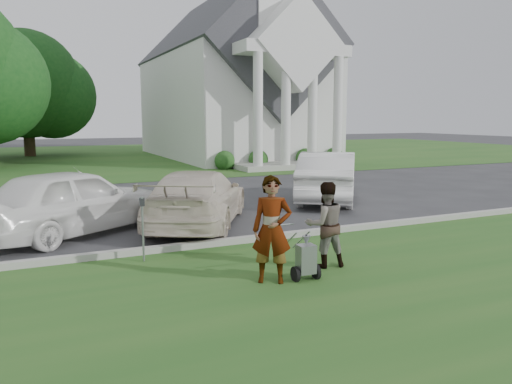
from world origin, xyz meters
TOP-DOWN VIEW (x-y plane):
  - ground at (0.00, 0.00)m, footprint 120.00×120.00m
  - grass_strip at (0.00, -3.00)m, footprint 80.00×7.00m
  - church_lawn at (0.00, 27.00)m, footprint 80.00×30.00m
  - curb at (0.00, 0.55)m, footprint 80.00×0.18m
  - church at (9.00, 23.11)m, footprint 9.19×19.00m
  - tree_back at (-4.01, 29.99)m, footprint 9.61×7.60m
  - striping_cart at (0.11, -2.24)m, footprint 0.47×0.92m
  - person_left at (-0.47, -2.10)m, footprint 0.79×0.70m
  - person_right at (0.83, -1.70)m, footprint 0.86×0.72m
  - parking_meter_near at (-2.19, 0.03)m, footprint 0.09×0.08m
  - car_b at (-3.21, 3.03)m, footprint 5.05×4.16m
  - car_c at (-0.21, 2.75)m, footprint 4.23×5.36m
  - car_d at (4.99, 4.71)m, footprint 4.32×5.07m

SIDE VIEW (x-z plane):
  - ground at x=0.00m, z-range 0.00..0.00m
  - grass_strip at x=0.00m, z-range 0.00..0.01m
  - church_lawn at x=0.00m, z-range 0.00..0.01m
  - curb at x=0.00m, z-range 0.00..0.15m
  - striping_cart at x=0.11m, z-range -0.06..0.79m
  - car_c at x=-0.21m, z-range 0.00..1.45m
  - person_right at x=0.83m, z-range 0.00..1.60m
  - parking_meter_near at x=-2.19m, z-range 0.17..1.45m
  - car_b at x=-3.21m, z-range 0.00..1.62m
  - car_d at x=4.99m, z-range 0.00..1.64m
  - person_left at x=-0.47m, z-range 0.00..1.82m
  - tree_back at x=-4.01m, z-range 0.28..9.17m
  - church at x=9.00m, z-range -6.11..17.99m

